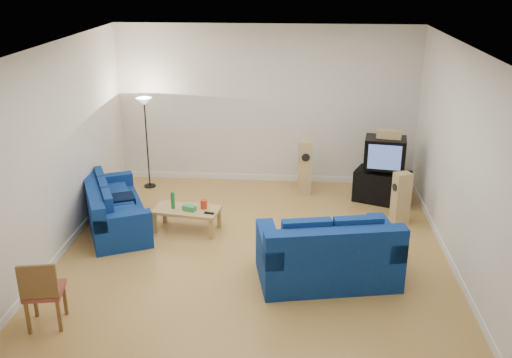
# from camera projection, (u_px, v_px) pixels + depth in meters

# --- Properties ---
(room) EXTENTS (6.01, 6.51, 3.21)m
(room) POSITION_uv_depth(u_px,v_px,m) (254.00, 161.00, 8.42)
(room) COLOR olive
(room) RESTS_ON ground
(sofa_three_seat) EXTENTS (1.69, 2.27, 0.80)m
(sofa_three_seat) POSITION_uv_depth(u_px,v_px,m) (112.00, 211.00, 9.76)
(sofa_three_seat) COLOR #051E55
(sofa_three_seat) RESTS_ON ground
(sofa_loveseat) EXTENTS (2.11, 1.43, 0.97)m
(sofa_loveseat) POSITION_uv_depth(u_px,v_px,m) (328.00, 258.00, 8.07)
(sofa_loveseat) COLOR #051E55
(sofa_loveseat) RESTS_ON ground
(coffee_table) EXTENTS (1.17, 0.72, 0.40)m
(coffee_table) POSITION_uv_depth(u_px,v_px,m) (187.00, 212.00, 9.63)
(coffee_table) COLOR tan
(coffee_table) RESTS_ON ground
(bottle) EXTENTS (0.07, 0.07, 0.29)m
(bottle) POSITION_uv_depth(u_px,v_px,m) (173.00, 200.00, 9.58)
(bottle) COLOR #197233
(bottle) RESTS_ON coffee_table
(tissue_box) EXTENTS (0.24, 0.18, 0.09)m
(tissue_box) POSITION_uv_depth(u_px,v_px,m) (189.00, 208.00, 9.53)
(tissue_box) COLOR green
(tissue_box) RESTS_ON coffee_table
(red_canister) EXTENTS (0.11, 0.11, 0.15)m
(red_canister) POSITION_uv_depth(u_px,v_px,m) (204.00, 204.00, 9.59)
(red_canister) COLOR red
(red_canister) RESTS_ON coffee_table
(remote) EXTENTS (0.17, 0.08, 0.02)m
(remote) POSITION_uv_depth(u_px,v_px,m) (209.00, 213.00, 9.41)
(remote) COLOR black
(remote) RESTS_ON coffee_table
(tv_stand) EXTENTS (1.13, 0.88, 0.61)m
(tv_stand) POSITION_uv_depth(u_px,v_px,m) (382.00, 186.00, 10.83)
(tv_stand) COLOR black
(tv_stand) RESTS_ON ground
(av_receiver) EXTENTS (0.44, 0.38, 0.09)m
(av_receiver) POSITION_uv_depth(u_px,v_px,m) (384.00, 169.00, 10.72)
(av_receiver) COLOR black
(av_receiver) RESTS_ON tv_stand
(television) EXTENTS (0.82, 0.66, 0.57)m
(television) POSITION_uv_depth(u_px,v_px,m) (385.00, 153.00, 10.57)
(television) COLOR black
(television) RESTS_ON av_receiver
(centre_speaker) EXTENTS (0.47, 0.27, 0.16)m
(centre_speaker) POSITION_uv_depth(u_px,v_px,m) (389.00, 134.00, 10.43)
(centre_speaker) COLOR tan
(centre_speaker) RESTS_ON television
(speaker_left) EXTENTS (0.27, 0.35, 1.08)m
(speaker_left) POSITION_uv_depth(u_px,v_px,m) (305.00, 167.00, 11.15)
(speaker_left) COLOR tan
(speaker_left) RESTS_ON ground
(speaker_right) EXTENTS (0.33, 0.30, 0.93)m
(speaker_right) POSITION_uv_depth(u_px,v_px,m) (401.00, 198.00, 9.86)
(speaker_right) COLOR tan
(speaker_right) RESTS_ON ground
(floor_lamp) EXTENTS (0.32, 0.32, 1.84)m
(floor_lamp) POSITION_uv_depth(u_px,v_px,m) (145.00, 114.00, 11.11)
(floor_lamp) COLOR black
(floor_lamp) RESTS_ON ground
(dining_chair) EXTENTS (0.53, 0.53, 0.95)m
(dining_chair) POSITION_uv_depth(u_px,v_px,m) (42.00, 290.00, 6.97)
(dining_chair) COLOR brown
(dining_chair) RESTS_ON ground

